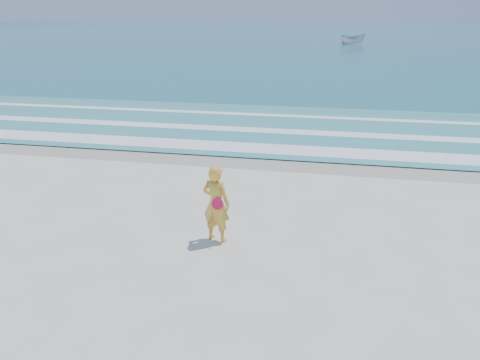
# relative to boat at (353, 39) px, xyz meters

# --- Properties ---
(ground) EXTENTS (400.00, 400.00, 0.00)m
(ground) POSITION_rel_boat_xyz_m (-4.37, -73.29, -0.83)
(ground) COLOR silver
(ground) RESTS_ON ground
(wet_sand) EXTENTS (400.00, 2.40, 0.00)m
(wet_sand) POSITION_rel_boat_xyz_m (-4.37, -64.29, -0.83)
(wet_sand) COLOR #B2A893
(wet_sand) RESTS_ON ground
(ocean) EXTENTS (400.00, 190.00, 0.04)m
(ocean) POSITION_rel_boat_xyz_m (-4.37, 31.71, -0.81)
(ocean) COLOR #19727F
(ocean) RESTS_ON ground
(shallow) EXTENTS (400.00, 10.00, 0.01)m
(shallow) POSITION_rel_boat_xyz_m (-4.37, -59.29, -0.79)
(shallow) COLOR #59B7AD
(shallow) RESTS_ON ocean
(foam_near) EXTENTS (400.00, 1.40, 0.01)m
(foam_near) POSITION_rel_boat_xyz_m (-4.37, -62.99, -0.78)
(foam_near) COLOR white
(foam_near) RESTS_ON shallow
(foam_mid) EXTENTS (400.00, 0.90, 0.01)m
(foam_mid) POSITION_rel_boat_xyz_m (-4.37, -60.09, -0.78)
(foam_mid) COLOR white
(foam_mid) RESTS_ON shallow
(foam_far) EXTENTS (400.00, 0.60, 0.01)m
(foam_far) POSITION_rel_boat_xyz_m (-4.37, -56.79, -0.78)
(foam_far) COLOR white
(foam_far) RESTS_ON shallow
(boat) EXTENTS (4.39, 2.80, 1.59)m
(boat) POSITION_rel_boat_xyz_m (0.00, 0.00, 0.00)
(boat) COLOR silver
(boat) RESTS_ON ocean
(woman) EXTENTS (0.76, 0.60, 1.85)m
(woman) POSITION_rel_boat_xyz_m (-4.79, -70.78, 0.09)
(woman) COLOR gold
(woman) RESTS_ON ground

